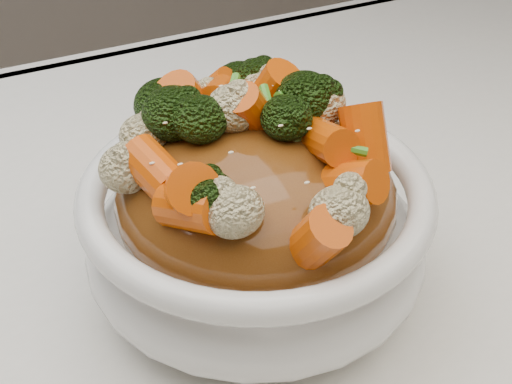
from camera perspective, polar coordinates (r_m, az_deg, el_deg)
name	(u,v)px	position (r m, az deg, el deg)	size (l,w,h in m)	color
tablecloth	(316,358)	(0.42, 4.81, -13.11)	(1.20, 0.80, 0.04)	white
bowl	(256,233)	(0.41, 0.00, -3.31)	(0.19, 0.19, 0.08)	white
sauce_base	(256,196)	(0.39, 0.00, -0.32)	(0.15, 0.15, 0.08)	#623410
carrots	(256,107)	(0.36, 0.00, 6.85)	(0.15, 0.15, 0.04)	#D24C06
broccoli	(256,108)	(0.36, 0.00, 6.72)	(0.15, 0.15, 0.04)	black
cauliflower	(256,111)	(0.36, 0.00, 6.47)	(0.15, 0.15, 0.03)	beige
scallions	(256,105)	(0.36, 0.00, 6.97)	(0.12, 0.12, 0.02)	#3C871F
sesame_seeds	(256,105)	(0.36, 0.00, 6.97)	(0.14, 0.14, 0.01)	beige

